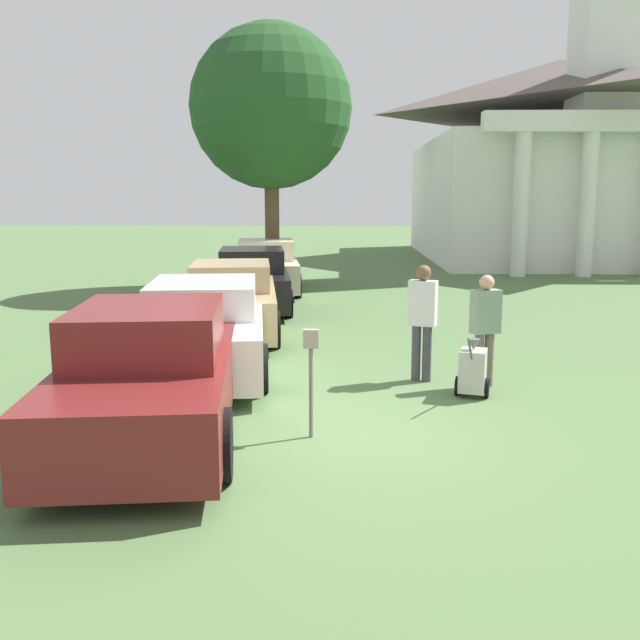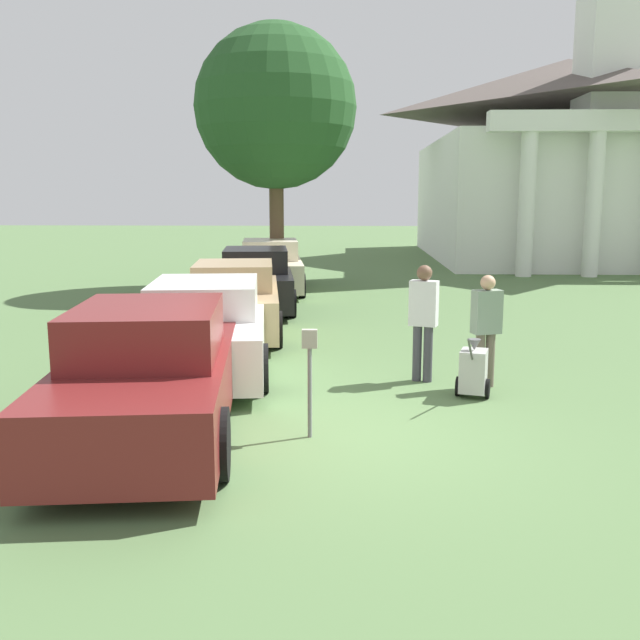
% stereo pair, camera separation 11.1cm
% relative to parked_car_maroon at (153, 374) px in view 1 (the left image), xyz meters
% --- Properties ---
extents(ground_plane, '(120.00, 120.00, 0.00)m').
position_rel_parked_car_maroon_xyz_m(ground_plane, '(2.24, -0.06, -0.74)').
color(ground_plane, '#517042').
extents(parked_car_maroon, '(2.41, 5.21, 1.59)m').
position_rel_parked_car_maroon_xyz_m(parked_car_maroon, '(0.00, 0.00, 0.00)').
color(parked_car_maroon, maroon).
rests_on(parked_car_maroon, ground_plane).
extents(parked_car_white, '(2.48, 5.47, 1.48)m').
position_rel_parked_car_maroon_xyz_m(parked_car_white, '(-0.00, 3.35, -0.04)').
color(parked_car_white, silver).
rests_on(parked_car_white, ground_plane).
extents(parked_car_tan, '(2.31, 4.91, 1.50)m').
position_rel_parked_car_maroon_xyz_m(parked_car_tan, '(-0.00, 6.30, -0.04)').
color(parked_car_tan, tan).
rests_on(parked_car_tan, ground_plane).
extents(parked_car_black, '(2.32, 5.07, 1.54)m').
position_rel_parked_car_maroon_xyz_m(parked_car_black, '(-0.00, 9.76, -0.03)').
color(parked_car_black, black).
rests_on(parked_car_black, ground_plane).
extents(parked_car_cream, '(2.36, 5.27, 1.55)m').
position_rel_parked_car_maroon_xyz_m(parked_car_cream, '(-0.00, 13.10, -0.02)').
color(parked_car_cream, beige).
rests_on(parked_car_cream, ground_plane).
extents(parking_meter, '(0.18, 0.09, 1.31)m').
position_rel_parked_car_maroon_xyz_m(parking_meter, '(1.90, -0.07, 0.18)').
color(parking_meter, slate).
rests_on(parking_meter, ground_plane).
extents(person_worker, '(0.47, 0.35, 1.81)m').
position_rel_parked_car_maroon_xyz_m(person_worker, '(3.50, 2.59, 0.30)').
color(person_worker, '#3F3F47').
rests_on(person_worker, ground_plane).
extents(person_supervisor, '(0.47, 0.35, 1.69)m').
position_rel_parked_car_maroon_xyz_m(person_supervisor, '(4.40, 2.29, 0.23)').
color(person_supervisor, '#665B4C').
rests_on(person_supervisor, ground_plane).
extents(equipment_cart, '(0.53, 1.00, 1.00)m').
position_rel_parked_car_maroon_xyz_m(equipment_cart, '(4.13, 1.73, -0.35)').
color(equipment_cart, '#B2B2AD').
rests_on(equipment_cart, ground_plane).
extents(church, '(11.83, 15.89, 22.20)m').
position_rel_parked_car_maroon_xyz_m(church, '(12.06, 24.87, 4.17)').
color(church, white).
rests_on(church, ground_plane).
extents(shade_tree, '(4.83, 4.83, 7.85)m').
position_rel_parked_car_maroon_xyz_m(shade_tree, '(0.14, 13.70, 4.68)').
color(shade_tree, brown).
rests_on(shade_tree, ground_plane).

